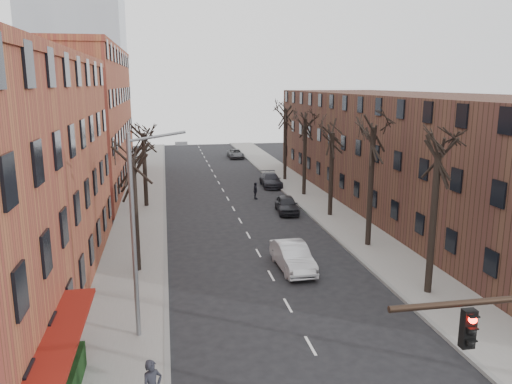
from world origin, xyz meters
TOP-DOWN VIEW (x-y plane):
  - sidewalk_left at (-8.00, 35.00)m, footprint 4.00×90.00m
  - sidewalk_right at (8.00, 35.00)m, footprint 4.00×90.00m
  - building_left_far at (-16.00, 44.00)m, footprint 12.00×28.00m
  - building_right at (16.00, 30.00)m, footprint 12.00×50.00m
  - tree_right_b at (7.60, 12.00)m, footprint 5.20×5.20m
  - tree_right_c at (7.60, 20.00)m, footprint 5.20×5.20m
  - tree_right_d at (7.60, 28.00)m, footprint 5.20×5.20m
  - tree_right_e at (7.60, 36.00)m, footprint 5.20×5.20m
  - tree_right_f at (7.60, 44.00)m, footprint 5.20×5.20m
  - tree_left_a at (-7.60, 18.00)m, footprint 5.20×5.20m
  - tree_left_b at (-7.60, 34.00)m, footprint 5.20×5.20m
  - streetlight at (-7.03, 10.00)m, footprint 2.45×0.22m
  - silver_sedan at (1.48, 16.79)m, footprint 1.87×4.91m
  - parked_car_near at (4.33, 29.84)m, footprint 2.05×4.36m
  - parked_car_mid at (5.30, 40.96)m, footprint 2.20×4.99m
  - parked_car_far at (4.50, 62.28)m, footprint 2.17×4.65m
  - pedestrian_crossing at (2.59, 35.31)m, footprint 0.44×0.97m

SIDE VIEW (x-z plane):
  - tree_right_b at x=7.60m, z-range -5.40..5.40m
  - tree_right_c at x=7.60m, z-range -5.80..5.80m
  - tree_right_d at x=7.60m, z-range -5.00..5.00m
  - tree_right_e at x=7.60m, z-range -5.40..5.40m
  - tree_right_f at x=7.60m, z-range -5.80..5.80m
  - tree_left_a at x=-7.60m, z-range -4.75..4.75m
  - tree_left_b at x=-7.60m, z-range -4.75..4.75m
  - sidewalk_left at x=-8.00m, z-range 0.00..0.15m
  - sidewalk_right at x=8.00m, z-range 0.00..0.15m
  - parked_car_far at x=4.50m, z-range 0.00..1.29m
  - parked_car_mid at x=5.30m, z-range 0.00..1.43m
  - parked_car_near at x=4.33m, z-range 0.00..1.44m
  - silver_sedan at x=1.48m, z-range 0.00..1.60m
  - pedestrian_crossing at x=2.59m, z-range 0.00..1.62m
  - building_right at x=16.00m, z-range 0.00..10.00m
  - streetlight at x=-7.03m, z-range 0.50..9.53m
  - building_left_far at x=-16.00m, z-range 0.00..14.00m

